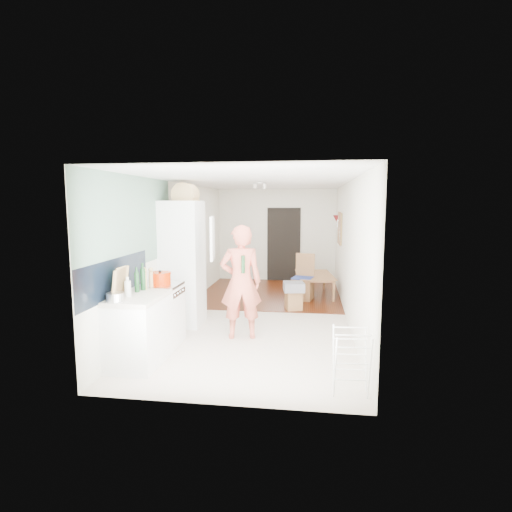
% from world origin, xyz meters
% --- Properties ---
extents(room_shell, '(3.20, 7.00, 2.50)m').
position_xyz_m(room_shell, '(0.00, 0.00, 1.25)').
color(room_shell, white).
rests_on(room_shell, ground).
extents(floor, '(3.20, 7.00, 0.01)m').
position_xyz_m(floor, '(0.00, 0.00, 0.00)').
color(floor, beige).
rests_on(floor, ground).
extents(wood_floor_overlay, '(3.20, 3.30, 0.01)m').
position_xyz_m(wood_floor_overlay, '(0.00, 1.85, 0.01)').
color(wood_floor_overlay, '#50200E').
rests_on(wood_floor_overlay, room_shell).
extents(sage_wall_panel, '(0.02, 3.00, 1.30)m').
position_xyz_m(sage_wall_panel, '(-1.59, -2.00, 1.85)').
color(sage_wall_panel, slate).
rests_on(sage_wall_panel, room_shell).
extents(tile_splashback, '(0.02, 1.90, 0.50)m').
position_xyz_m(tile_splashback, '(-1.59, -2.55, 1.15)').
color(tile_splashback, black).
rests_on(tile_splashback, room_shell).
extents(doorway_recess, '(0.90, 0.04, 2.00)m').
position_xyz_m(doorway_recess, '(0.20, 3.48, 1.00)').
color(doorway_recess, black).
rests_on(doorway_recess, room_shell).
extents(base_cabinet, '(0.60, 0.90, 0.86)m').
position_xyz_m(base_cabinet, '(-1.30, -2.55, 0.43)').
color(base_cabinet, white).
rests_on(base_cabinet, room_shell).
extents(worktop, '(0.62, 0.92, 0.06)m').
position_xyz_m(worktop, '(-1.30, -2.55, 0.89)').
color(worktop, beige).
rests_on(worktop, room_shell).
extents(range_cooker, '(0.60, 0.60, 0.88)m').
position_xyz_m(range_cooker, '(-1.30, -1.80, 0.44)').
color(range_cooker, white).
rests_on(range_cooker, room_shell).
extents(cooker_top, '(0.60, 0.60, 0.04)m').
position_xyz_m(cooker_top, '(-1.30, -1.80, 0.90)').
color(cooker_top, silver).
rests_on(cooker_top, room_shell).
extents(fridge_housing, '(0.66, 0.66, 2.15)m').
position_xyz_m(fridge_housing, '(-1.27, -0.78, 1.07)').
color(fridge_housing, white).
rests_on(fridge_housing, room_shell).
extents(fridge_door, '(0.14, 0.56, 0.70)m').
position_xyz_m(fridge_door, '(-0.66, -1.08, 1.55)').
color(fridge_door, white).
rests_on(fridge_door, room_shell).
extents(fridge_interior, '(0.02, 0.52, 0.66)m').
position_xyz_m(fridge_interior, '(-0.96, -0.78, 1.55)').
color(fridge_interior, white).
rests_on(fridge_interior, room_shell).
extents(pinboard, '(0.03, 0.90, 0.70)m').
position_xyz_m(pinboard, '(1.58, 1.90, 1.55)').
color(pinboard, tan).
rests_on(pinboard, room_shell).
extents(pinboard_frame, '(0.00, 0.94, 0.74)m').
position_xyz_m(pinboard_frame, '(1.57, 1.90, 1.55)').
color(pinboard_frame, '#A46B43').
rests_on(pinboard_frame, room_shell).
extents(wall_sconce, '(0.18, 0.18, 0.16)m').
position_xyz_m(wall_sconce, '(1.54, 2.55, 1.75)').
color(wall_sconce, maroon).
rests_on(wall_sconce, room_shell).
extents(person, '(0.86, 0.66, 2.10)m').
position_xyz_m(person, '(-0.15, -1.35, 1.05)').
color(person, '#DA6650').
rests_on(person, floor).
extents(dining_table, '(0.82, 1.28, 0.42)m').
position_xyz_m(dining_table, '(1.06, 1.75, 0.21)').
color(dining_table, '#A46B43').
rests_on(dining_table, floor).
extents(dining_chair, '(0.51, 0.51, 1.01)m').
position_xyz_m(dining_chair, '(0.77, 1.31, 0.50)').
color(dining_chair, '#A46B43').
rests_on(dining_chair, floor).
extents(stool, '(0.37, 0.37, 0.39)m').
position_xyz_m(stool, '(0.60, 0.42, 0.20)').
color(stool, '#A46B43').
rests_on(stool, floor).
extents(grey_drape, '(0.45, 0.45, 0.18)m').
position_xyz_m(grey_drape, '(0.61, 0.37, 0.48)').
color(grey_drape, slate).
rests_on(grey_drape, stool).
extents(drying_rack, '(0.40, 0.37, 0.74)m').
position_xyz_m(drying_rack, '(1.38, -3.06, 0.37)').
color(drying_rack, white).
rests_on(drying_rack, floor).
extents(bread_bin, '(0.49, 0.47, 0.22)m').
position_xyz_m(bread_bin, '(-1.21, -0.71, 2.26)').
color(bread_bin, tan).
rests_on(bread_bin, fridge_housing).
extents(red_casserole, '(0.33, 0.33, 0.19)m').
position_xyz_m(red_casserole, '(-1.26, -1.85, 1.01)').
color(red_casserole, '#BC2600').
rests_on(red_casserole, cooker_top).
extents(steel_pan, '(0.26, 0.26, 0.11)m').
position_xyz_m(steel_pan, '(-1.42, -2.90, 0.97)').
color(steel_pan, silver).
rests_on(steel_pan, worktop).
extents(held_bottle, '(0.06, 0.06, 0.27)m').
position_xyz_m(held_bottle, '(-0.08, -1.51, 1.20)').
color(held_bottle, '#163F1C').
rests_on(held_bottle, person).
extents(bottle_a, '(0.07, 0.07, 0.27)m').
position_xyz_m(bottle_a, '(-1.39, -2.36, 1.06)').
color(bottle_a, '#163F1C').
rests_on(bottle_a, worktop).
extents(bottle_b, '(0.09, 0.09, 0.30)m').
position_xyz_m(bottle_b, '(-1.36, -2.23, 1.07)').
color(bottle_b, '#163F1C').
rests_on(bottle_b, worktop).
extents(bottle_c, '(0.10, 0.10, 0.21)m').
position_xyz_m(bottle_c, '(-1.39, -2.64, 1.02)').
color(bottle_c, silver).
rests_on(bottle_c, worktop).
extents(pepper_mill_front, '(0.07, 0.07, 0.24)m').
position_xyz_m(pepper_mill_front, '(-1.35, -2.19, 1.04)').
color(pepper_mill_front, tan).
rests_on(pepper_mill_front, worktop).
extents(pepper_mill_back, '(0.07, 0.07, 0.22)m').
position_xyz_m(pepper_mill_back, '(-1.33, -2.02, 1.03)').
color(pepper_mill_back, tan).
rests_on(pepper_mill_back, worktop).
extents(chopping_boards, '(0.07, 0.29, 0.40)m').
position_xyz_m(chopping_boards, '(-1.45, -2.71, 1.12)').
color(chopping_boards, tan).
rests_on(chopping_boards, worktop).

